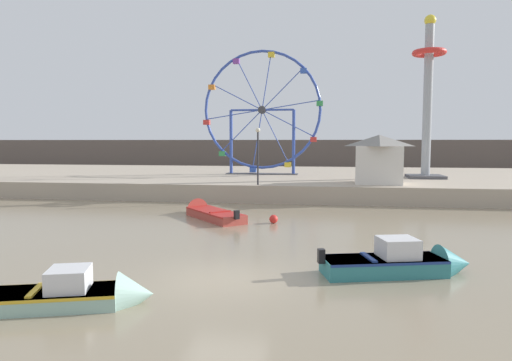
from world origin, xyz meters
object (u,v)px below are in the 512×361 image
at_px(drop_tower_steel_tower, 428,96).
at_px(promenade_lamp_near, 258,148).
at_px(carnival_booth_white_ticket, 379,158).
at_px(motorboat_faded_red, 206,212).
at_px(motorboat_seafoam, 83,294).
at_px(ferris_wheel_blue_frame, 262,112).
at_px(motorboat_teal_painted, 406,262).
at_px(mooring_buoy_orange, 274,219).

bearing_deg(drop_tower_steel_tower, promenade_lamp_near, -148.14).
bearing_deg(carnival_booth_white_ticket, drop_tower_steel_tower, 56.72).
bearing_deg(motorboat_faded_red, motorboat_seafoam, 141.07).
distance_m(motorboat_faded_red, ferris_wheel_blue_frame, 17.71).
bearing_deg(drop_tower_steel_tower, carnival_booth_white_ticket, -128.21).
height_order(carnival_booth_white_ticket, promenade_lamp_near, promenade_lamp_near).
bearing_deg(carnival_booth_white_ticket, promenade_lamp_near, -159.31).
height_order(motorboat_faded_red, ferris_wheel_blue_frame, ferris_wheel_blue_frame).
height_order(motorboat_teal_painted, promenade_lamp_near, promenade_lamp_near).
relative_size(motorboat_seafoam, ferris_wheel_blue_frame, 0.39).
distance_m(motorboat_teal_painted, ferris_wheel_blue_frame, 28.22).
height_order(motorboat_seafoam, carnival_booth_white_ticket, carnival_booth_white_ticket).
distance_m(motorboat_seafoam, carnival_booth_white_ticket, 24.80).
bearing_deg(motorboat_seafoam, drop_tower_steel_tower, 45.70).
xyz_separation_m(promenade_lamp_near, mooring_buoy_orange, (1.96, -7.82, -3.55)).
xyz_separation_m(motorboat_seafoam, drop_tower_steel_tower, (14.22, 28.10, 7.50)).
bearing_deg(motorboat_faded_red, motorboat_teal_painted, -177.68).
bearing_deg(motorboat_seafoam, ferris_wheel_blue_frame, 71.68).
height_order(motorboat_teal_painted, mooring_buoy_orange, motorboat_teal_painted).
distance_m(ferris_wheel_blue_frame, carnival_booth_white_ticket, 12.80).
xyz_separation_m(motorboat_seafoam, promenade_lamp_near, (1.57, 20.24, 3.47)).
distance_m(motorboat_faded_red, promenade_lamp_near, 7.49).
relative_size(motorboat_seafoam, carnival_booth_white_ticket, 1.17).
bearing_deg(motorboat_teal_painted, motorboat_seafoam, -169.44).
distance_m(motorboat_teal_painted, mooring_buoy_orange, 9.75).
bearing_deg(motorboat_seafoam, carnival_booth_white_ticket, 48.92).
relative_size(drop_tower_steel_tower, promenade_lamp_near, 3.32).
bearing_deg(motorboat_teal_painted, ferris_wheel_blue_frame, 92.49).
height_order(motorboat_teal_painted, carnival_booth_white_ticket, carnival_booth_white_ticket).
height_order(promenade_lamp_near, mooring_buoy_orange, promenade_lamp_near).
bearing_deg(motorboat_teal_painted, carnival_booth_white_ticket, 71.38).
bearing_deg(mooring_buoy_orange, motorboat_teal_painted, -57.96).
bearing_deg(drop_tower_steel_tower, mooring_buoy_orange, -124.28).
relative_size(promenade_lamp_near, mooring_buoy_orange, 8.88).
bearing_deg(ferris_wheel_blue_frame, motorboat_faded_red, -93.09).
height_order(drop_tower_steel_tower, promenade_lamp_near, drop_tower_steel_tower).
xyz_separation_m(motorboat_faded_red, carnival_booth_white_ticket, (10.31, 8.65, 2.75)).
height_order(motorboat_teal_painted, motorboat_seafoam, motorboat_teal_painted).
xyz_separation_m(motorboat_teal_painted, ferris_wheel_blue_frame, (-8.24, 26.21, 6.43)).
relative_size(motorboat_seafoam, drop_tower_steel_tower, 0.34).
bearing_deg(mooring_buoy_orange, carnival_booth_white_ticket, 58.03).
bearing_deg(motorboat_faded_red, mooring_buoy_orange, -151.72).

